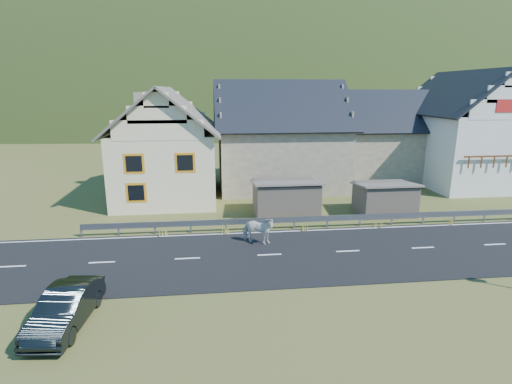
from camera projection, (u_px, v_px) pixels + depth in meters
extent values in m
plane|color=#435122|center=(348.00, 252.00, 20.13)|extent=(160.00, 160.00, 0.00)
cube|color=black|center=(348.00, 252.00, 20.13)|extent=(60.00, 7.00, 0.04)
cube|color=silver|center=(348.00, 251.00, 20.12)|extent=(60.00, 6.60, 0.01)
cube|color=#93969B|center=(328.00, 218.00, 23.53)|extent=(28.00, 0.08, 0.34)
cube|color=#93969B|center=(81.00, 231.00, 22.08)|extent=(0.10, 0.06, 0.70)
cube|color=#93969B|center=(118.00, 230.00, 22.30)|extent=(0.10, 0.06, 0.70)
cube|color=#93969B|center=(155.00, 228.00, 22.52)|extent=(0.10, 0.06, 0.70)
cube|color=#93969B|center=(191.00, 227.00, 22.74)|extent=(0.10, 0.06, 0.70)
cube|color=#93969B|center=(226.00, 226.00, 22.95)|extent=(0.10, 0.06, 0.70)
cube|color=#93969B|center=(260.00, 224.00, 23.17)|extent=(0.10, 0.06, 0.70)
cube|color=#93969B|center=(294.00, 223.00, 23.39)|extent=(0.10, 0.06, 0.70)
cube|color=#93969B|center=(327.00, 222.00, 23.61)|extent=(0.10, 0.06, 0.70)
cube|color=#93969B|center=(360.00, 221.00, 23.82)|extent=(0.10, 0.06, 0.70)
cube|color=#93969B|center=(392.00, 220.00, 24.04)|extent=(0.10, 0.06, 0.70)
cube|color=#93969B|center=(423.00, 218.00, 24.26)|extent=(0.10, 0.06, 0.70)
cube|color=#93969B|center=(454.00, 217.00, 24.48)|extent=(0.10, 0.06, 0.70)
cube|color=#93969B|center=(484.00, 216.00, 24.70)|extent=(0.10, 0.06, 0.70)
cube|color=brown|center=(286.00, 198.00, 25.90)|extent=(4.30, 3.30, 2.40)
cube|color=brown|center=(384.00, 199.00, 26.15)|extent=(3.80, 2.90, 2.20)
cube|color=#FFE7BB|center=(168.00, 164.00, 29.97)|extent=(7.00, 9.00, 5.00)
cube|color=orange|center=(134.00, 164.00, 25.24)|extent=(1.30, 0.12, 1.30)
cube|color=orange|center=(185.00, 163.00, 25.59)|extent=(1.30, 0.12, 1.30)
cube|color=orange|center=(136.00, 193.00, 25.71)|extent=(1.30, 0.12, 1.30)
cube|color=tan|center=(140.00, 108.00, 30.18)|extent=(0.70, 0.70, 2.40)
cube|color=tan|center=(279.00, 156.00, 33.84)|extent=(10.00, 9.00, 5.00)
cube|color=tan|center=(382.00, 153.00, 36.90)|extent=(9.00, 8.00, 4.60)
cube|color=silver|center=(463.00, 149.00, 34.49)|extent=(8.00, 10.00, 6.00)
cube|color=brown|center=(507.00, 156.00, 29.39)|extent=(6.80, 0.12, 0.12)
ellipsoid|color=#233514|center=(235.00, 147.00, 198.88)|extent=(440.00, 280.00, 260.00)
ellipsoid|color=black|center=(46.00, 96.00, 118.51)|extent=(76.00, 50.00, 28.00)
imported|color=silver|center=(258.00, 230.00, 20.94)|extent=(1.48, 1.96, 1.51)
imported|color=black|center=(66.00, 308.00, 13.73)|extent=(1.73, 4.07, 1.30)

